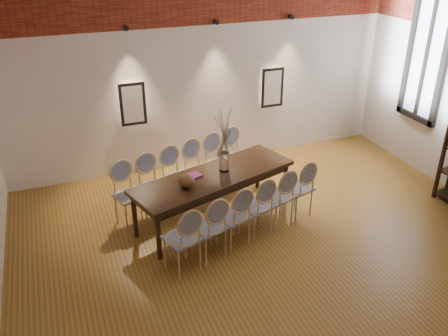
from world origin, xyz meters
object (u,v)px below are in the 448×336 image
object	(u,v)px
chair_near_e	(277,197)
chair_far_e	(219,164)
chair_far_a	(130,195)
vase	(224,162)
dining_table	(214,197)
book	(192,176)
bowl	(187,181)
chair_near_b	(208,227)
chair_near_d	(256,206)
chair_far_c	(177,179)
chair_near_c	(233,216)
chair_far_b	(154,187)
chair_near_a	(182,238)
chair_far_d	(199,171)
chair_far_f	(238,157)
chair_near_f	(297,188)

from	to	relation	value
chair_near_e	chair_far_e	size ratio (longest dim) A/B	1.00
chair_far_a	chair_far_e	xyz separation A→B (m)	(1.58, 0.50, 0.00)
vase	chair_near_e	bearing A→B (deg)	-39.63
dining_table	chair_near_e	size ratio (longest dim) A/B	2.64
dining_table	chair_near_e	xyz separation A→B (m)	(0.80, -0.46, 0.09)
book	bowl	bearing A→B (deg)	-121.76
dining_table	chair_near_b	xyz separation A→B (m)	(-0.39, -0.84, 0.09)
chair_near_d	chair_far_c	size ratio (longest dim) A/B	1.00
chair_near_c	chair_far_e	xyz separation A→B (m)	(0.38, 1.55, 0.00)
chair_far_e	book	world-z (taller)	chair_far_e
chair_near_b	chair_far_c	world-z (taller)	same
chair_far_b	vase	bearing A→B (deg)	139.84
chair_far_c	chair_far_b	bearing A→B (deg)	-0.00
chair_near_a	chair_far_b	size ratio (longest dim) A/B	1.00
chair_far_b	chair_far_d	size ratio (longest dim) A/B	1.00
chair_near_c	chair_far_f	size ratio (longest dim) A/B	1.00
chair_far_b	chair_far_e	distance (m)	1.24
chair_far_c	bowl	xyz separation A→B (m)	(-0.07, -0.79, 0.37)
chair_near_c	chair_near_d	size ratio (longest dim) A/B	1.00
chair_near_f	chair_far_f	xyz separation A→B (m)	(-0.41, 1.30, 0.00)
chair_near_e	chair_far_c	size ratio (longest dim) A/B	1.00
chair_near_e	chair_near_f	bearing A→B (deg)	0.00
chair_far_a	chair_far_e	bearing A→B (deg)	-180.00
chair_far_e	book	distance (m)	1.10
dining_table	chair_far_d	bearing A→B (deg)	73.05
chair_far_d	vase	xyz separation A→B (m)	(0.18, -0.65, 0.43)
chair_near_b	book	distance (m)	0.93
chair_near_e	book	distance (m)	1.26
chair_far_d	chair_near_a	bearing A→B (deg)	47.56
chair_far_b	chair_far_c	size ratio (longest dim) A/B	1.00
chair_near_d	chair_far_a	world-z (taller)	same
chair_far_a	chair_near_c	bearing A→B (deg)	121.37
chair_far_d	book	size ratio (longest dim) A/B	3.62
chair_near_b	chair_near_e	bearing A→B (deg)	0.00
chair_near_e	chair_far_f	xyz separation A→B (m)	(-0.02, 1.42, 0.00)
chair_near_a	chair_far_b	xyz separation A→B (m)	(-0.02, 1.42, 0.00)
bowl	vase	bearing A→B (deg)	21.69
chair_near_f	book	xyz separation A→B (m)	(-1.51, 0.38, 0.30)
chair_near_a	chair_near_e	distance (m)	1.66
chair_near_a	chair_far_a	bearing A→B (deg)	90.00
chair_far_d	chair_near_d	bearing A→B (deg)	90.00
dining_table	chair_near_f	distance (m)	1.24
chair_far_d	bowl	bearing A→B (deg)	45.27
chair_far_f	chair_far_b	bearing A→B (deg)	-0.00
chair_near_d	chair_far_c	world-z (taller)	same
vase	chair_far_b	bearing A→B (deg)	157.44
chair_far_c	chair_far_d	bearing A→B (deg)	180.00
book	chair_far_b	bearing A→B (deg)	138.84
dining_table	chair_near_d	xyz separation A→B (m)	(0.40, -0.58, 0.09)
chair_near_c	chair_near_d	distance (m)	0.41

